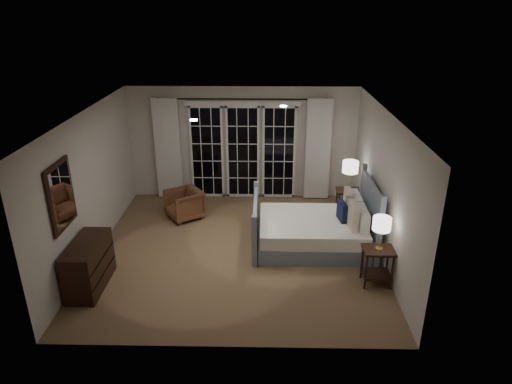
{
  "coord_description": "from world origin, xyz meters",
  "views": [
    {
      "loc": [
        0.48,
        -7.18,
        4.17
      ],
      "look_at": [
        0.34,
        0.22,
        1.05
      ],
      "focal_mm": 32.0,
      "sensor_mm": 36.0,
      "label": 1
    }
  ],
  "objects_px": {
    "nightstand_left": "(377,261)",
    "armchair": "(184,204)",
    "nightstand_right": "(348,199)",
    "lamp_left": "(382,224)",
    "dresser": "(89,265)",
    "bed": "(315,230)",
    "lamp_right": "(350,167)"
  },
  "relations": [
    {
      "from": "lamp_right",
      "to": "dresser",
      "type": "bearing_deg",
      "value": -149.81
    },
    {
      "from": "bed",
      "to": "dresser",
      "type": "distance_m",
      "value": 3.91
    },
    {
      "from": "bed",
      "to": "lamp_left",
      "type": "distance_m",
      "value": 1.66
    },
    {
      "from": "dresser",
      "to": "bed",
      "type": "bearing_deg",
      "value": 20.87
    },
    {
      "from": "nightstand_right",
      "to": "armchair",
      "type": "xyz_separation_m",
      "value": [
        -3.35,
        -0.09,
        -0.1
      ]
    },
    {
      "from": "lamp_left",
      "to": "dresser",
      "type": "distance_m",
      "value": 4.54
    },
    {
      "from": "nightstand_right",
      "to": "lamp_right",
      "type": "xyz_separation_m",
      "value": [
        0.0,
        0.0,
        0.7
      ]
    },
    {
      "from": "lamp_left",
      "to": "dresser",
      "type": "height_order",
      "value": "lamp_left"
    },
    {
      "from": "dresser",
      "to": "nightstand_left",
      "type": "bearing_deg",
      "value": 2.17
    },
    {
      "from": "lamp_left",
      "to": "nightstand_left",
      "type": "bearing_deg",
      "value": -14.04
    },
    {
      "from": "lamp_left",
      "to": "dresser",
      "type": "relative_size",
      "value": 0.5
    },
    {
      "from": "nightstand_right",
      "to": "lamp_left",
      "type": "height_order",
      "value": "lamp_left"
    },
    {
      "from": "nightstand_left",
      "to": "nightstand_right",
      "type": "relative_size",
      "value": 1.01
    },
    {
      "from": "nightstand_right",
      "to": "armchair",
      "type": "bearing_deg",
      "value": -178.5
    },
    {
      "from": "lamp_right",
      "to": "bed",
      "type": "bearing_deg",
      "value": -123.24
    },
    {
      "from": "bed",
      "to": "armchair",
      "type": "height_order",
      "value": "bed"
    },
    {
      "from": "nightstand_left",
      "to": "lamp_right",
      "type": "height_order",
      "value": "lamp_right"
    },
    {
      "from": "bed",
      "to": "dresser",
      "type": "relative_size",
      "value": 1.94
    },
    {
      "from": "lamp_right",
      "to": "lamp_left",
      "type": "bearing_deg",
      "value": -88.41
    },
    {
      "from": "nightstand_left",
      "to": "nightstand_right",
      "type": "xyz_separation_m",
      "value": [
        -0.07,
        2.4,
        -0.01
      ]
    },
    {
      "from": "armchair",
      "to": "dresser",
      "type": "relative_size",
      "value": 0.62
    },
    {
      "from": "nightstand_right",
      "to": "lamp_right",
      "type": "distance_m",
      "value": 0.7
    },
    {
      "from": "bed",
      "to": "armchair",
      "type": "xyz_separation_m",
      "value": [
        -2.58,
        1.09,
        -0.01
      ]
    },
    {
      "from": "lamp_left",
      "to": "bed",
      "type": "bearing_deg",
      "value": 124.56
    },
    {
      "from": "nightstand_left",
      "to": "armchair",
      "type": "relative_size",
      "value": 0.93
    },
    {
      "from": "nightstand_left",
      "to": "armchair",
      "type": "bearing_deg",
      "value": 145.88
    },
    {
      "from": "bed",
      "to": "armchair",
      "type": "bearing_deg",
      "value": 156.99
    },
    {
      "from": "armchair",
      "to": "dresser",
      "type": "distance_m",
      "value": 2.71
    },
    {
      "from": "armchair",
      "to": "lamp_left",
      "type": "bearing_deg",
      "value": 21.4
    },
    {
      "from": "bed",
      "to": "nightstand_left",
      "type": "bearing_deg",
      "value": -55.44
    },
    {
      "from": "bed",
      "to": "lamp_left",
      "type": "relative_size",
      "value": 3.91
    },
    {
      "from": "nightstand_right",
      "to": "bed",
      "type": "bearing_deg",
      "value": -123.24
    }
  ]
}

